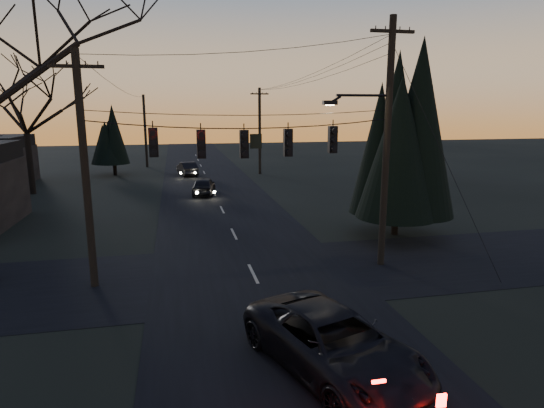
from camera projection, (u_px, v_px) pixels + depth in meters
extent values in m
cube|color=black|center=(226.00, 217.00, 27.76)|extent=(8.00, 120.00, 0.02)
cube|color=black|center=(253.00, 274.00, 18.19)|extent=(60.00, 7.00, 0.02)
cylinder|color=black|center=(245.00, 119.00, 16.88)|extent=(11.50, 0.04, 0.04)
cylinder|color=black|center=(395.00, 219.00, 23.80)|extent=(0.36, 0.36, 1.60)
cone|color=black|center=(400.00, 140.00, 22.95)|extent=(4.29, 4.29, 7.46)
cylinder|color=black|center=(30.00, 164.00, 34.79)|extent=(0.44, 0.44, 4.66)
cylinder|color=black|center=(115.00, 167.00, 45.07)|extent=(0.36, 0.36, 1.60)
cone|color=black|center=(113.00, 138.00, 44.48)|extent=(3.51, 3.51, 4.87)
imported|color=black|center=(333.00, 343.00, 11.32)|extent=(4.18, 6.02, 1.53)
imported|color=black|center=(204.00, 186.00, 34.83)|extent=(2.17, 4.09, 1.33)
imported|color=black|center=(187.00, 169.00, 44.84)|extent=(2.12, 4.23, 1.33)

